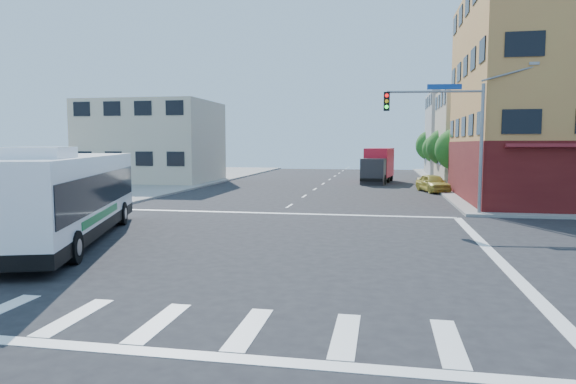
# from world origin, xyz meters

# --- Properties ---
(ground) EXTENTS (120.00, 120.00, 0.00)m
(ground) POSITION_xyz_m (0.00, 0.00, 0.00)
(ground) COLOR black
(ground) RESTS_ON ground
(sidewalk_nw) EXTENTS (50.00, 50.00, 0.15)m
(sidewalk_nw) POSITION_xyz_m (-35.00, 35.00, 0.07)
(sidewalk_nw) COLOR gray
(sidewalk_nw) RESTS_ON ground
(building_east_near) EXTENTS (12.06, 10.06, 9.00)m
(building_east_near) POSITION_xyz_m (16.98, 33.98, 4.51)
(building_east_near) COLOR #B4A989
(building_east_near) RESTS_ON ground
(building_east_far) EXTENTS (12.06, 10.06, 10.00)m
(building_east_far) POSITION_xyz_m (16.98, 47.98, 5.01)
(building_east_far) COLOR #A3A39E
(building_east_far) RESTS_ON ground
(building_west) EXTENTS (12.06, 10.06, 8.00)m
(building_west) POSITION_xyz_m (-17.02, 29.98, 4.01)
(building_west) COLOR beige
(building_west) RESTS_ON ground
(signal_mast_ne) EXTENTS (7.91, 1.13, 8.07)m
(signal_mast_ne) POSITION_xyz_m (9.08, 10.62, 4.98)
(signal_mast_ne) COLOR gray
(signal_mast_ne) RESTS_ON ground
(street_tree_a) EXTENTS (3.60, 3.60, 5.53)m
(street_tree_a) POSITION_xyz_m (11.90, 27.92, 3.59)
(street_tree_a) COLOR #3D2916
(street_tree_a) RESTS_ON ground
(street_tree_b) EXTENTS (3.80, 3.80, 5.79)m
(street_tree_b) POSITION_xyz_m (11.90, 35.92, 3.75)
(street_tree_b) COLOR #3D2916
(street_tree_b) RESTS_ON ground
(street_tree_c) EXTENTS (3.40, 3.40, 5.29)m
(street_tree_c) POSITION_xyz_m (11.90, 43.92, 3.46)
(street_tree_c) COLOR #3D2916
(street_tree_c) RESTS_ON ground
(street_tree_d) EXTENTS (4.00, 4.00, 6.03)m
(street_tree_d) POSITION_xyz_m (11.90, 51.92, 3.88)
(street_tree_d) COLOR #3D2916
(street_tree_d) RESTS_ON ground
(transit_bus) EXTENTS (6.46, 12.82, 3.73)m
(transit_bus) POSITION_xyz_m (-6.39, -0.03, 1.83)
(transit_bus) COLOR black
(transit_bus) RESTS_ON ground
(box_truck) EXTENTS (3.22, 7.78, 3.40)m
(box_truck) POSITION_xyz_m (5.14, 33.46, 1.65)
(box_truck) COLOR #25252A
(box_truck) RESTS_ON ground
(parked_car) EXTENTS (2.78, 4.49, 1.43)m
(parked_car) POSITION_xyz_m (9.59, 24.15, 0.71)
(parked_car) COLOR gold
(parked_car) RESTS_ON ground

